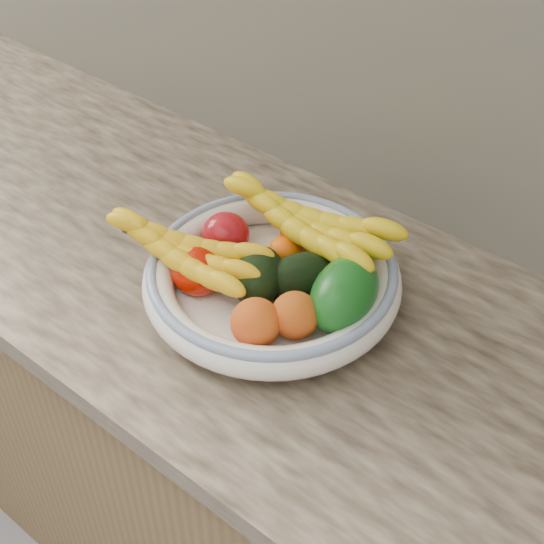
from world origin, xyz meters
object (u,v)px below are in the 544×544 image
Objects in this scene: banana_bunch_back at (305,227)px; banana_bunch_front at (184,255)px; fruit_bowl at (272,278)px; green_mango at (344,293)px.

banana_bunch_back is 0.19m from banana_bunch_front.
green_mango is (0.12, 0.01, 0.03)m from fruit_bowl.
fruit_bowl is at bearing -86.80° from banana_bunch_back.
banana_bunch_front is at bearing -147.22° from fruit_bowl.
fruit_bowl is at bearing 175.14° from green_mango.
fruit_bowl is 1.41× the size of banana_bunch_front.
green_mango is 0.43× the size of banana_bunch_back.
banana_bunch_front is (-0.23, -0.09, 0.01)m from green_mango.
fruit_bowl is 1.20× the size of banana_bunch_back.
banana_bunch_front is at bearing -124.20° from banana_bunch_back.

